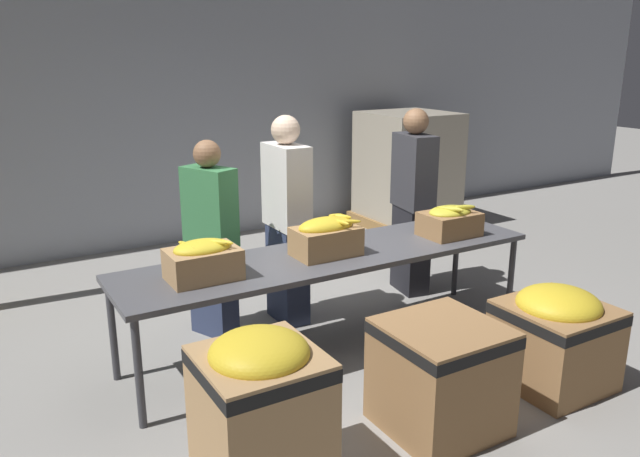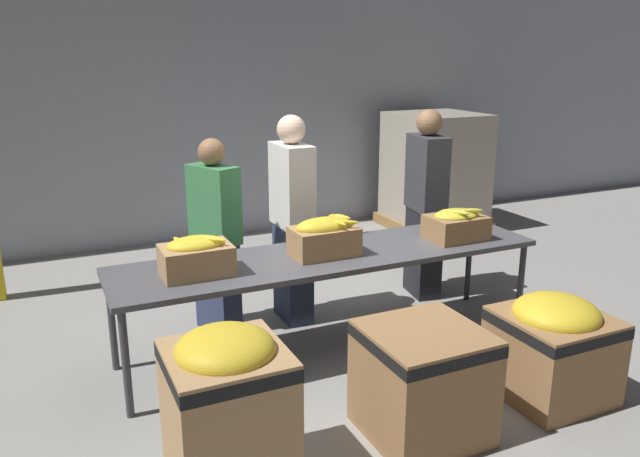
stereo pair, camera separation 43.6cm
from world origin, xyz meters
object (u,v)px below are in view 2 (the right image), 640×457
Objects in this scene: donation_bin_1 at (423,378)px; banana_box_1 at (324,236)px; banana_box_0 at (196,256)px; sorting_table at (331,259)px; banana_box_2 at (456,224)px; pallet_stack_0 at (435,172)px; volunteer_1 at (292,221)px; donation_bin_0 at (228,407)px; donation_bin_2 at (553,344)px; volunteer_2 at (216,238)px; volunteer_0 at (425,205)px.

banana_box_1 is at bearing 93.12° from donation_bin_1.
sorting_table is at bearing 2.19° from banana_box_0.
banana_box_1 is at bearing 176.28° from banana_box_2.
banana_box_2 is 0.31× the size of pallet_stack_0.
volunteer_1 reaches higher than donation_bin_0.
donation_bin_0 is 2.17m from donation_bin_2.
volunteer_1 reaches higher than donation_bin_2.
volunteer_1 is 1.91m from donation_bin_1.
banana_box_1 is (0.94, 0.02, 0.01)m from banana_box_0.
banana_box_0 is 0.29× the size of volunteer_2.
pallet_stack_0 is at bearing 44.16° from donation_bin_0.
sorting_table is 1.87× the size of volunteer_1.
donation_bin_0 is (-1.10, -1.21, -0.42)m from banana_box_1.
volunteer_2 reaches higher than donation_bin_0.
pallet_stack_0 is (2.66, 2.49, 0.00)m from sorting_table.
sorting_table is 6.82× the size of banana_box_1.
pallet_stack_0 reaches higher than donation_bin_0.
banana_box_2 reaches higher than donation_bin_0.
volunteer_1 reaches higher than donation_bin_1.
banana_box_0 is at bearing 130.31° from donation_bin_1.
volunteer_1 reaches higher than banana_box_2.
donation_bin_1 is (-1.25, -1.86, -0.49)m from volunteer_0.
banana_box_0 is 2.35m from volunteer_0.
volunteer_1 is at bearing -145.42° from pallet_stack_0.
banana_box_2 is at bearing -4.99° from sorting_table.
banana_box_0 reaches higher than sorting_table.
volunteer_2 is at bearing 130.69° from banana_box_1.
banana_box_1 is at bearing 16.75° from volunteer_2.
donation_bin_2 is at bearing -114.11° from pallet_stack_0.
volunteer_1 is at bearing -79.98° from volunteer_0.
volunteer_0 is (0.20, 0.72, -0.03)m from banana_box_2.
volunteer_1 is (0.96, 0.66, -0.04)m from banana_box_0.
donation_bin_1 is at bearing -125.59° from pallet_stack_0.
banana_box_1 is at bearing -163.31° from sorting_table.
volunteer_0 reaches higher than pallet_stack_0.
volunteer_2 is at bearing 131.14° from donation_bin_2.
banana_box_2 is 2.52m from donation_bin_0.
volunteer_0 reaches higher than donation_bin_0.
banana_box_0 is 0.81m from volunteer_2.
volunteer_0 is at bearing -127.21° from pallet_stack_0.
volunteer_1 is (-1.30, -0.01, 0.00)m from volunteer_0.
banana_box_0 is 1.16m from volunteer_1.
donation_bin_1 is at bearing -49.69° from banana_box_0.
donation_bin_2 is (-0.05, -1.13, -0.51)m from banana_box_2.
banana_box_1 reaches higher than banana_box_0.
banana_box_1 is 0.32× the size of pallet_stack_0.
volunteer_0 reaches higher than banana_box_0.
volunteer_1 is 3.30m from pallet_stack_0.
volunteer_2 is at bearing -151.65° from pallet_stack_0.
donation_bin_0 is (-0.16, -1.19, -0.41)m from banana_box_0.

